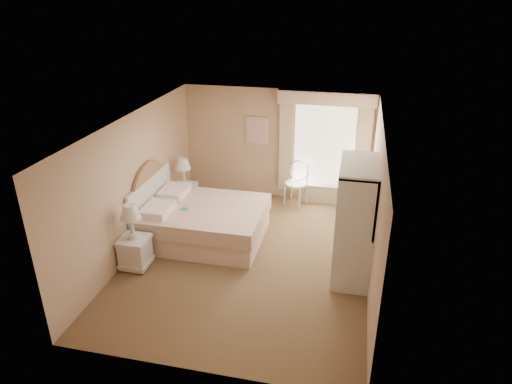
% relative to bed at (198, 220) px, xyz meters
% --- Properties ---
extents(room, '(4.21, 5.51, 2.51)m').
position_rel_bed_xyz_m(room, '(1.11, -0.47, 0.87)').
color(room, brown).
rests_on(room, ground).
extents(window, '(2.05, 0.22, 2.51)m').
position_rel_bed_xyz_m(window, '(2.16, 2.19, 0.96)').
color(window, white).
rests_on(window, room).
extents(framed_art, '(0.52, 0.04, 0.62)m').
position_rel_bed_xyz_m(framed_art, '(0.66, 2.24, 1.17)').
color(framed_art, '#D9B385').
rests_on(framed_art, room).
extents(bed, '(2.30, 1.81, 1.60)m').
position_rel_bed_xyz_m(bed, '(0.00, 0.00, 0.00)').
color(bed, '#DEA990').
rests_on(bed, room).
extents(nightstand_near, '(0.49, 0.49, 1.18)m').
position_rel_bed_xyz_m(nightstand_near, '(-0.73, -1.19, 0.06)').
color(nightstand_near, white).
rests_on(nightstand_near, room).
extents(nightstand_far, '(0.47, 0.47, 1.15)m').
position_rel_bed_xyz_m(nightstand_far, '(-0.73, 1.21, 0.05)').
color(nightstand_far, white).
rests_on(nightstand_far, room).
extents(round_table, '(0.68, 0.68, 0.72)m').
position_rel_bed_xyz_m(round_table, '(2.81, 1.93, 0.09)').
color(round_table, silver).
rests_on(round_table, room).
extents(cafe_chair, '(0.59, 0.59, 0.99)m').
position_rel_bed_xyz_m(cafe_chair, '(1.64, 1.98, 0.19)').
color(cafe_chair, silver).
rests_on(cafe_chair, room).
extents(armoire, '(0.60, 1.20, 2.00)m').
position_rel_bed_xyz_m(armoire, '(2.92, -0.58, 0.45)').
color(armoire, white).
rests_on(armoire, room).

